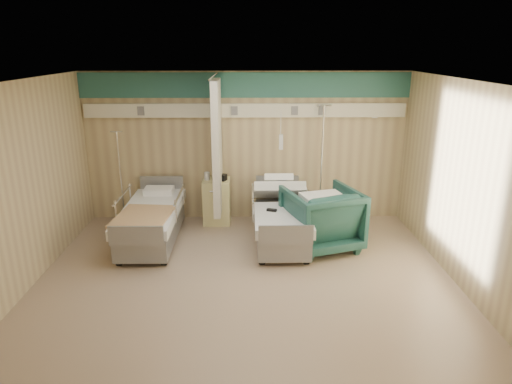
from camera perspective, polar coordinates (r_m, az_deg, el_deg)
The scene contains 13 objects.
ground at distance 6.77m, azimuth -1.35°, elevation -10.64°, with size 6.00×5.00×0.00m, color gray.
room_walls at distance 6.36m, azimuth -1.73°, elevation 5.43°, with size 6.04×5.04×2.82m.
bed_right at distance 7.83m, azimuth 3.10°, elevation -4.03°, with size 1.00×2.16×0.63m, color white, non-canonical shape.
bed_left at distance 7.99m, azimuth -12.88°, elevation -4.02°, with size 1.00×2.16×0.63m, color white, non-canonical shape.
bedside_cabinet at distance 8.64m, azimuth -4.92°, elevation -1.17°, with size 0.50×0.48×0.85m, color beige.
visitor_armchair at distance 7.59m, azimuth 8.17°, elevation -3.29°, with size 1.10×1.13×1.03m, color #1E4C46.
waffle_blanket at distance 7.37m, azimuth 8.56°, elevation 0.59°, with size 0.66×0.58×0.07m, color white.
iv_stand_right at distance 8.79m, azimuth 8.00°, elevation -0.74°, with size 0.40×0.40×2.22m.
iv_stand_left at distance 8.83m, azimuth -16.24°, elevation -1.81°, with size 0.32×0.32×1.79m.
call_remote at distance 7.51m, azimuth 1.98°, elevation -2.27°, with size 0.16×0.07×0.04m, color black.
tan_blanket at distance 7.46m, azimuth -13.93°, elevation -2.96°, with size 0.82×1.03×0.04m, color tan.
toiletry_bag at distance 8.46m, azimuth -4.45°, elevation 1.86°, with size 0.21×0.13×0.12m, color black.
white_cup at distance 8.51m, azimuth -6.15°, elevation 2.00°, with size 0.10×0.10×0.15m, color white.
Camera 1 is at (0.06, -5.96, 3.22)m, focal length 32.00 mm.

